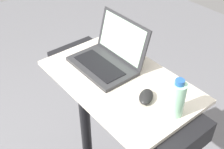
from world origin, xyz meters
TOP-DOWN VIEW (x-y plane):
  - desk_board at (0.00, 0.70)m, footprint 0.75×0.47m
  - laptop at (-0.13, 0.73)m, footprint 0.33×0.27m
  - computer_mouse at (0.18, 0.70)m, footprint 0.11×0.12m
  - water_bottle at (0.31, 0.73)m, footprint 0.07×0.07m

SIDE VIEW (x-z plane):
  - desk_board at x=0.00m, z-range 1.17..1.19m
  - computer_mouse at x=0.18m, z-range 1.19..1.22m
  - laptop at x=-0.13m, z-range 1.12..1.34m
  - water_bottle at x=0.31m, z-range 1.18..1.36m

